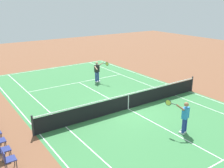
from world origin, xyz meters
name	(u,v)px	position (x,y,z in m)	size (l,w,h in m)	color
ground_plane	(128,109)	(0.00, 0.00, 0.00)	(60.00, 60.00, 0.00)	brown
court_slab	(128,109)	(0.00, 0.00, 0.00)	(24.20, 11.40, 0.00)	#387A42
court_line_markings	(128,109)	(0.00, 0.00, 0.00)	(23.85, 11.05, 0.01)	white
tennis_net	(128,101)	(0.00, 0.00, 0.49)	(0.10, 11.70, 1.08)	#2D2D33
tennis_player_near	(97,71)	(5.68, -1.30, 0.93)	(0.98, 0.87, 1.70)	navy
tennis_player_far	(185,116)	(-3.91, -0.41, 0.93)	(0.98, 0.88, 1.70)	navy
tennis_ball	(143,101)	(0.46, -1.57, 0.03)	(0.07, 0.07, 0.07)	#CCE01E
spectator_chair_0	(8,159)	(-2.08, 7.46, 0.52)	(0.44, 0.44, 0.88)	#38383D
spectator_chair_1	(2,149)	(-1.25, 7.46, 0.52)	(0.44, 0.44, 0.88)	#38383D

